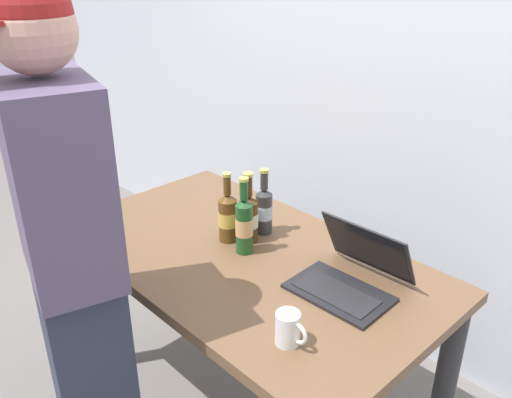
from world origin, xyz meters
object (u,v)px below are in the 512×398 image
Objects in this scene: beer_bottle_brown at (244,224)px; coffee_mug at (289,329)px; beer_bottle_green at (248,216)px; beer_bottle_dark at (228,216)px; laptop at (351,273)px; person_figure at (75,280)px; beer_bottle_amber at (264,209)px.

coffee_mug is at bearing -28.89° from beer_bottle_brown.
beer_bottle_dark is at bearing -137.21° from beer_bottle_green.
beer_bottle_brown is (-0.42, -0.10, 0.07)m from laptop.
beer_bottle_green reaches higher than beer_bottle_dark.
coffee_mug is at bearing 36.10° from person_figure.
beer_bottle_green is at bearing -85.79° from beer_bottle_amber.
beer_bottle_brown is at bearing 85.39° from person_figure.
person_figure is 16.16× the size of coffee_mug.
beer_bottle_amber is 0.68m from coffee_mug.
coffee_mug is (0.47, -0.26, -0.07)m from beer_bottle_brown.
beer_bottle_green is at bearing 126.96° from beer_bottle_brown.
beer_bottle_green is at bearing -175.80° from laptop.
person_figure is (0.01, -0.80, 0.04)m from beer_bottle_amber.
laptop is 3.12× the size of coffee_mug.
laptop is 0.19× the size of person_figure.
beer_bottle_green is 0.16× the size of person_figure.
laptop is at bearing 4.20° from beer_bottle_green.
laptop is at bearing 57.75° from person_figure.
person_figure is 0.65m from coffee_mug.
beer_bottle_dark is (-0.06, -0.05, 0.00)m from beer_bottle_green.
person_figure reaches higher than coffee_mug.
beer_bottle_dark is at bearing 95.12° from person_figure.
person_figure is at bearing -89.47° from beer_bottle_amber.
coffee_mug is at bearing -32.18° from beer_bottle_green.
person_figure reaches higher than beer_bottle_dark.
coffee_mug is (0.53, -0.42, -0.05)m from beer_bottle_amber.
beer_bottle_brown reaches higher than laptop.
beer_bottle_green is at bearing 90.05° from person_figure.
beer_bottle_brown is (0.05, -0.07, 0.01)m from beer_bottle_green.
beer_bottle_brown is 0.64m from person_figure.
beer_bottle_dark is 0.66m from person_figure.
person_figure reaches higher than laptop.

